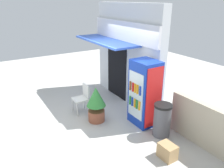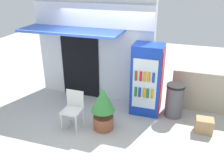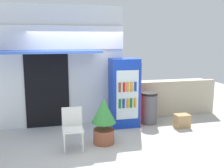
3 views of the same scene
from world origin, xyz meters
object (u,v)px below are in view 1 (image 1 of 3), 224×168
object	(u,v)px
cardboard_box	(167,151)
trash_bin	(162,120)
plastic_chair	(83,96)
potted_plant_near_shop	(96,103)
drink_cooler	(144,93)

from	to	relation	value
cardboard_box	trash_bin	bearing A→B (deg)	145.05
plastic_chair	potted_plant_near_shop	world-z (taller)	potted_plant_near_shop
plastic_chair	trash_bin	world-z (taller)	plastic_chair
drink_cooler	potted_plant_near_shop	world-z (taller)	drink_cooler
potted_plant_near_shop	trash_bin	size ratio (longest dim) A/B	1.19
plastic_chair	cardboard_box	size ratio (longest dim) A/B	2.28
potted_plant_near_shop	drink_cooler	bearing A→B (deg)	53.24
plastic_chair	trash_bin	size ratio (longest dim) A/B	1.01
drink_cooler	potted_plant_near_shop	distance (m)	1.36
trash_bin	cardboard_box	xyz separation A→B (m)	(0.73, -0.51, -0.26)
potted_plant_near_shop	cardboard_box	bearing A→B (deg)	14.12
drink_cooler	potted_plant_near_shop	xyz separation A→B (m)	(-0.79, -1.06, -0.33)
plastic_chair	potted_plant_near_shop	size ratio (longest dim) A/B	0.85
drink_cooler	trash_bin	size ratio (longest dim) A/B	2.09
drink_cooler	trash_bin	bearing A→B (deg)	1.28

